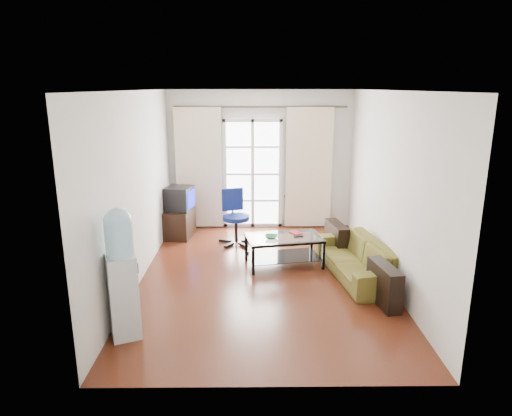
% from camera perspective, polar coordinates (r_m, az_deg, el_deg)
% --- Properties ---
extents(floor, '(5.20, 5.20, 0.00)m').
position_cam_1_polar(floor, '(6.90, 0.91, -8.54)').
color(floor, '#5D2816').
rests_on(floor, ground).
extents(ceiling, '(5.20, 5.20, 0.00)m').
position_cam_1_polar(ceiling, '(6.33, 1.02, 14.49)').
color(ceiling, white).
rests_on(ceiling, wall_back).
extents(wall_back, '(3.60, 0.02, 2.70)m').
position_cam_1_polar(wall_back, '(9.04, 0.53, 6.04)').
color(wall_back, silver).
rests_on(wall_back, floor).
extents(wall_front, '(3.60, 0.02, 2.70)m').
position_cam_1_polar(wall_front, '(3.99, 1.94, -5.63)').
color(wall_front, silver).
rests_on(wall_front, floor).
extents(wall_left, '(0.02, 5.20, 2.70)m').
position_cam_1_polar(wall_left, '(6.68, -14.67, 2.36)').
color(wall_left, silver).
rests_on(wall_left, floor).
extents(wall_right, '(0.02, 5.20, 2.70)m').
position_cam_1_polar(wall_right, '(6.77, 16.38, 2.40)').
color(wall_right, silver).
rests_on(wall_right, floor).
extents(french_door, '(1.16, 0.06, 2.15)m').
position_cam_1_polar(french_door, '(9.03, -0.42, 4.26)').
color(french_door, white).
rests_on(french_door, wall_back).
extents(curtain_rod, '(3.30, 0.04, 0.04)m').
position_cam_1_polar(curtain_rod, '(8.84, 0.56, 12.55)').
color(curtain_rod, '#4C3F2D').
rests_on(curtain_rod, wall_back).
extents(curtain_left, '(0.90, 0.07, 2.35)m').
position_cam_1_polar(curtain_left, '(9.00, -7.14, 4.92)').
color(curtain_left, '#F2E1C3').
rests_on(curtain_left, curtain_rod).
extents(curtain_right, '(0.90, 0.07, 2.35)m').
position_cam_1_polar(curtain_right, '(9.01, 6.61, 4.95)').
color(curtain_right, '#F2E1C3').
rests_on(curtain_right, curtain_rod).
extents(radiator, '(0.64, 0.12, 0.64)m').
position_cam_1_polar(radiator, '(9.21, 5.51, -0.37)').
color(radiator, '#949497').
rests_on(radiator, floor).
extents(sofa, '(2.07, 1.29, 0.54)m').
position_cam_1_polar(sofa, '(7.00, 12.51, -6.17)').
color(sofa, brown).
rests_on(sofa, floor).
extents(coffee_table, '(1.27, 0.87, 0.47)m').
position_cam_1_polar(coffee_table, '(7.23, 3.51, -4.86)').
color(coffee_table, silver).
rests_on(coffee_table, floor).
extents(bowl, '(0.29, 0.29, 0.05)m').
position_cam_1_polar(bowl, '(7.08, 1.94, -3.62)').
color(bowl, green).
rests_on(bowl, coffee_table).
extents(book, '(0.32, 0.33, 0.02)m').
position_cam_1_polar(book, '(7.31, 4.52, -3.19)').
color(book, maroon).
rests_on(book, coffee_table).
extents(remote, '(0.16, 0.06, 0.02)m').
position_cam_1_polar(remote, '(7.18, 5.33, -3.55)').
color(remote, black).
rests_on(remote, coffee_table).
extents(tv_stand, '(0.56, 0.76, 0.51)m').
position_cam_1_polar(tv_stand, '(8.71, -9.57, -1.89)').
color(tv_stand, black).
rests_on(tv_stand, floor).
extents(crt_tv, '(0.55, 0.56, 0.44)m').
position_cam_1_polar(crt_tv, '(8.62, -9.66, 1.21)').
color(crt_tv, black).
rests_on(crt_tv, tv_stand).
extents(task_chair, '(0.84, 0.84, 0.98)m').
position_cam_1_polar(task_chair, '(8.22, -2.56, -2.49)').
color(task_chair, black).
rests_on(task_chair, floor).
extents(water_cooler, '(0.40, 0.40, 1.51)m').
position_cam_1_polar(water_cooler, '(5.25, -16.45, -7.61)').
color(water_cooler, silver).
rests_on(water_cooler, floor).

